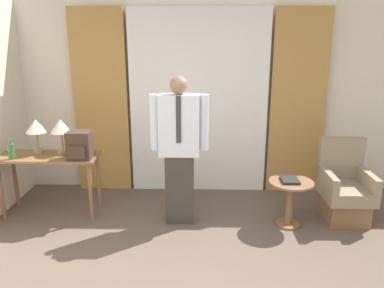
{
  "coord_description": "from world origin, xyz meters",
  "views": [
    {
      "loc": [
        0.03,
        -2.34,
        2.19
      ],
      "look_at": [
        -0.06,
        1.68,
        1.03
      ],
      "focal_mm": 35.0,
      "sensor_mm": 36.0,
      "label": 1
    }
  ],
  "objects_px": {
    "table_lamp_left": "(36,128)",
    "side_table": "(290,196)",
    "desk": "(49,165)",
    "person": "(179,146)",
    "bottle_near_edge": "(11,151)",
    "table_lamp_right": "(61,128)",
    "backpack": "(80,145)",
    "book": "(290,180)",
    "armchair": "(344,191)"
  },
  "relations": [
    {
      "from": "book",
      "to": "person",
      "type": "bearing_deg",
      "value": 176.9
    },
    {
      "from": "table_lamp_left",
      "to": "bottle_near_edge",
      "type": "xyz_separation_m",
      "value": [
        -0.22,
        -0.24,
        -0.23
      ]
    },
    {
      "from": "table_lamp_left",
      "to": "person",
      "type": "relative_size",
      "value": 0.24
    },
    {
      "from": "armchair",
      "to": "book",
      "type": "xyz_separation_m",
      "value": [
        -0.74,
        -0.22,
        0.23
      ]
    },
    {
      "from": "desk",
      "to": "backpack",
      "type": "distance_m",
      "value": 0.54
    },
    {
      "from": "table_lamp_right",
      "to": "book",
      "type": "height_order",
      "value": "table_lamp_right"
    },
    {
      "from": "person",
      "to": "table_lamp_left",
      "type": "bearing_deg",
      "value": 171.09
    },
    {
      "from": "person",
      "to": "armchair",
      "type": "height_order",
      "value": "person"
    },
    {
      "from": "desk",
      "to": "book",
      "type": "xyz_separation_m",
      "value": [
        2.93,
        -0.25,
        -0.07
      ]
    },
    {
      "from": "table_lamp_right",
      "to": "backpack",
      "type": "height_order",
      "value": "table_lamp_right"
    },
    {
      "from": "table_lamp_right",
      "to": "armchair",
      "type": "height_order",
      "value": "table_lamp_right"
    },
    {
      "from": "desk",
      "to": "person",
      "type": "height_order",
      "value": "person"
    },
    {
      "from": "bottle_near_edge",
      "to": "book",
      "type": "distance_m",
      "value": 3.32
    },
    {
      "from": "armchair",
      "to": "side_table",
      "type": "distance_m",
      "value": 0.75
    },
    {
      "from": "desk",
      "to": "table_lamp_left",
      "type": "bearing_deg",
      "value": 147.59
    },
    {
      "from": "side_table",
      "to": "armchair",
      "type": "bearing_deg",
      "value": 16.84
    },
    {
      "from": "desk",
      "to": "book",
      "type": "height_order",
      "value": "desk"
    },
    {
      "from": "book",
      "to": "bottle_near_edge",
      "type": "bearing_deg",
      "value": 178.15
    },
    {
      "from": "table_lamp_left",
      "to": "armchair",
      "type": "bearing_deg",
      "value": -1.98
    },
    {
      "from": "bottle_near_edge",
      "to": "armchair",
      "type": "height_order",
      "value": "bottle_near_edge"
    },
    {
      "from": "bottle_near_edge",
      "to": "table_lamp_left",
      "type": "bearing_deg",
      "value": 47.79
    },
    {
      "from": "armchair",
      "to": "book",
      "type": "relative_size",
      "value": 4.2
    },
    {
      "from": "backpack",
      "to": "armchair",
      "type": "distance_m",
      "value": 3.28
    },
    {
      "from": "bottle_near_edge",
      "to": "backpack",
      "type": "height_order",
      "value": "backpack"
    },
    {
      "from": "table_lamp_left",
      "to": "book",
      "type": "bearing_deg",
      "value": -6.49
    },
    {
      "from": "person",
      "to": "armchair",
      "type": "distance_m",
      "value": 2.12
    },
    {
      "from": "table_lamp_right",
      "to": "book",
      "type": "relative_size",
      "value": 1.86
    },
    {
      "from": "person",
      "to": "desk",
      "type": "bearing_deg",
      "value": 173.62
    },
    {
      "from": "table_lamp_right",
      "to": "backpack",
      "type": "xyz_separation_m",
      "value": [
        0.29,
        -0.2,
        -0.16
      ]
    },
    {
      "from": "table_lamp_right",
      "to": "bottle_near_edge",
      "type": "relative_size",
      "value": 1.81
    },
    {
      "from": "desk",
      "to": "armchair",
      "type": "xyz_separation_m",
      "value": [
        3.67,
        -0.03,
        -0.3
      ]
    },
    {
      "from": "desk",
      "to": "bottle_near_edge",
      "type": "relative_size",
      "value": 5.1
    },
    {
      "from": "table_lamp_right",
      "to": "person",
      "type": "distance_m",
      "value": 1.52
    },
    {
      "from": "backpack",
      "to": "side_table",
      "type": "height_order",
      "value": "backpack"
    },
    {
      "from": "backpack",
      "to": "side_table",
      "type": "distance_m",
      "value": 2.57
    },
    {
      "from": "bottle_near_edge",
      "to": "armchair",
      "type": "xyz_separation_m",
      "value": [
        4.04,
        0.11,
        -0.53
      ]
    },
    {
      "from": "table_lamp_right",
      "to": "desk",
      "type": "bearing_deg",
      "value": -147.59
    },
    {
      "from": "table_lamp_left",
      "to": "side_table",
      "type": "relative_size",
      "value": 0.77
    },
    {
      "from": "desk",
      "to": "armchair",
      "type": "height_order",
      "value": "armchair"
    },
    {
      "from": "table_lamp_right",
      "to": "person",
      "type": "xyz_separation_m",
      "value": [
        1.48,
        -0.28,
        -0.14
      ]
    },
    {
      "from": "bottle_near_edge",
      "to": "book",
      "type": "bearing_deg",
      "value": -1.85
    },
    {
      "from": "table_lamp_right",
      "to": "table_lamp_left",
      "type": "bearing_deg",
      "value": 180.0
    },
    {
      "from": "table_lamp_right",
      "to": "book",
      "type": "distance_m",
      "value": 2.85
    },
    {
      "from": "backpack",
      "to": "book",
      "type": "distance_m",
      "value": 2.52
    },
    {
      "from": "table_lamp_left",
      "to": "armchair",
      "type": "relative_size",
      "value": 0.44
    },
    {
      "from": "table_lamp_right",
      "to": "backpack",
      "type": "distance_m",
      "value": 0.39
    },
    {
      "from": "backpack",
      "to": "armchair",
      "type": "xyz_separation_m",
      "value": [
        3.22,
        0.07,
        -0.59
      ]
    },
    {
      "from": "table_lamp_left",
      "to": "desk",
      "type": "bearing_deg",
      "value": -32.41
    },
    {
      "from": "table_lamp_right",
      "to": "side_table",
      "type": "xyz_separation_m",
      "value": [
        2.79,
        -0.35,
        -0.73
      ]
    },
    {
      "from": "armchair",
      "to": "table_lamp_left",
      "type": "bearing_deg",
      "value": 178.02
    }
  ]
}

